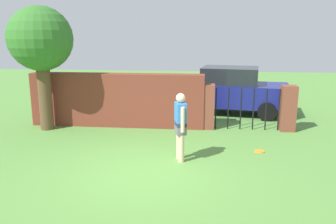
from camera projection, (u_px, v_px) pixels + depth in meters
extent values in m
plane|color=#568C3D|center=(143.00, 174.00, 7.55)|extent=(40.00, 40.00, 0.00)
cube|color=brown|center=(117.00, 100.00, 11.21)|extent=(5.56, 0.50, 1.70)
cylinder|color=brown|center=(45.00, 94.00, 10.76)|extent=(0.40, 0.40, 2.26)
sphere|color=#337028|center=(40.00, 39.00, 10.39)|extent=(1.92, 1.92, 1.92)
cylinder|color=beige|center=(181.00, 145.00, 8.15)|extent=(0.14, 0.14, 0.85)
cylinder|color=beige|center=(179.00, 142.00, 8.36)|extent=(0.14, 0.14, 0.85)
cube|color=slate|center=(180.00, 128.00, 8.17)|extent=(0.32, 0.41, 0.28)
cube|color=#3372BF|center=(181.00, 114.00, 8.10)|extent=(0.32, 0.41, 0.55)
sphere|color=beige|center=(181.00, 98.00, 8.01)|extent=(0.22, 0.22, 0.22)
cylinder|color=beige|center=(183.00, 120.00, 7.90)|extent=(0.09, 0.09, 0.58)
cylinder|color=beige|center=(178.00, 115.00, 8.33)|extent=(0.09, 0.09, 0.58)
cube|color=brown|center=(207.00, 107.00, 10.95)|extent=(0.44, 0.44, 1.40)
cube|color=brown|center=(288.00, 108.00, 10.70)|extent=(0.44, 0.44, 1.40)
cylinder|color=black|center=(216.00, 108.00, 10.93)|extent=(0.04, 0.04, 1.30)
cylinder|color=black|center=(228.00, 109.00, 10.89)|extent=(0.04, 0.04, 1.30)
cylinder|color=black|center=(241.00, 109.00, 10.85)|extent=(0.04, 0.04, 1.30)
cylinder|color=black|center=(253.00, 109.00, 10.81)|extent=(0.04, 0.04, 1.30)
cylinder|color=black|center=(266.00, 109.00, 10.78)|extent=(0.04, 0.04, 1.30)
cylinder|color=black|center=(279.00, 110.00, 10.74)|extent=(0.04, 0.04, 1.30)
cube|color=navy|center=(229.00, 94.00, 13.00)|extent=(4.41, 2.30, 0.80)
cube|color=#1E2328|center=(230.00, 75.00, 12.85)|extent=(2.20, 1.78, 0.60)
cylinder|color=black|center=(266.00, 102.00, 13.56)|extent=(0.67, 0.31, 0.64)
cylinder|color=black|center=(267.00, 112.00, 11.96)|extent=(0.67, 0.31, 0.64)
cylinder|color=black|center=(197.00, 99.00, 14.23)|extent=(0.67, 0.31, 0.64)
cylinder|color=black|center=(189.00, 107.00, 12.63)|extent=(0.67, 0.31, 0.64)
cylinder|color=orange|center=(259.00, 151.00, 8.94)|extent=(0.27, 0.27, 0.02)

